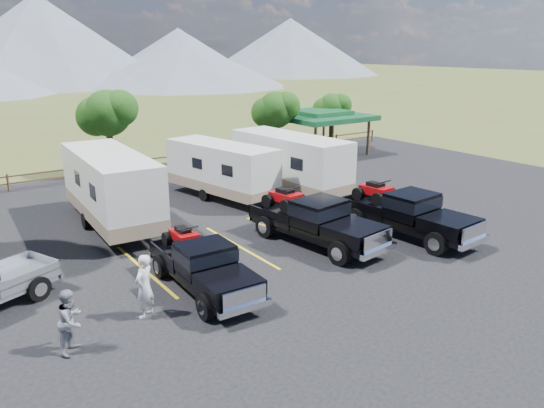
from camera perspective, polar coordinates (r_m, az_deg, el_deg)
ground at (r=19.43m, az=7.89°, el=-6.97°), size 320.00×320.00×0.00m
asphalt_lot at (r=21.53m, az=2.47°, el=-4.35°), size 44.00×34.00×0.04m
stall_lines at (r=22.28m, az=0.91°, el=-3.54°), size 12.12×5.50×0.01m
tree_ne_a at (r=36.96m, az=0.38°, el=10.06°), size 3.11×2.92×4.76m
tree_ne_b at (r=41.48m, az=6.45°, el=10.19°), size 2.77×2.59×4.27m
tree_north at (r=33.77m, az=-17.32°, el=9.29°), size 3.46×3.24×5.25m
rail_fence at (r=35.24m, az=-10.38°, el=4.72°), size 36.12×0.12×1.00m
pavilion at (r=39.48m, az=5.22°, el=9.40°), size 6.20×6.20×3.22m
rig_left at (r=17.49m, az=-7.48°, el=-6.44°), size 2.08×5.52×1.82m
rig_center at (r=21.31m, az=4.58°, el=-1.69°), size 2.88×6.47×2.09m
rig_right at (r=22.90m, az=14.22°, el=-0.84°), size 2.62×6.41×2.09m
trailer_left at (r=24.14m, az=-16.91°, el=1.58°), size 2.86×9.46×3.28m
trailer_center at (r=27.67m, az=-5.44°, el=3.66°), size 3.38×8.31×2.87m
trailer_right at (r=28.37m, az=1.93°, el=4.37°), size 2.94×9.16×3.17m
person_a at (r=16.05m, az=-13.57°, el=-8.58°), size 0.85×0.77×1.95m
person_b at (r=14.96m, az=-20.80°, el=-11.65°), size 1.07×1.07×1.75m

